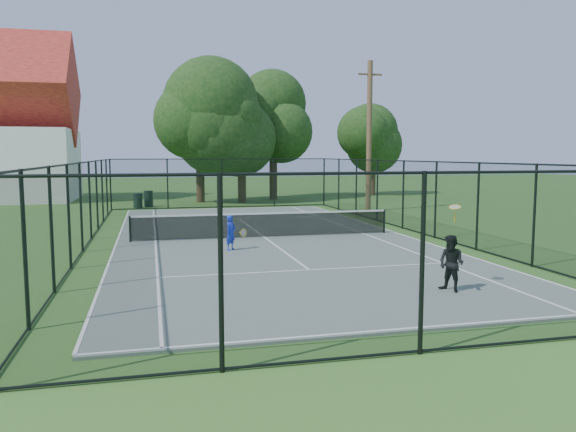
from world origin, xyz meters
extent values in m
plane|color=#3C6422|center=(0.00, 0.00, 0.00)|extent=(120.00, 120.00, 0.00)
cube|color=slate|center=(0.00, 0.00, 0.03)|extent=(11.00, 24.00, 0.06)
cylinder|color=black|center=(-5.00, 0.00, 0.53)|extent=(0.08, 0.08, 0.95)
cylinder|color=black|center=(5.00, 0.00, 0.53)|extent=(0.08, 0.08, 0.95)
cube|color=black|center=(0.00, 0.00, 0.53)|extent=(10.00, 0.03, 0.88)
cube|color=white|center=(0.00, 0.00, 0.98)|extent=(10.00, 0.05, 0.06)
cylinder|color=#332114|center=(-0.94, 17.36, 1.74)|extent=(0.56, 0.56, 3.49)
sphere|color=black|center=(-0.94, 17.36, 5.06)|extent=(6.30, 6.30, 6.30)
cylinder|color=#332114|center=(1.79, 16.56, 1.52)|extent=(0.56, 0.56, 3.04)
sphere|color=black|center=(1.79, 16.56, 4.40)|extent=(5.45, 5.45, 5.45)
cylinder|color=#332114|center=(4.40, 18.54, 1.90)|extent=(0.56, 0.56, 3.80)
sphere|color=black|center=(4.40, 18.54, 5.31)|extent=(6.04, 6.04, 6.04)
cylinder|color=#332114|center=(12.88, 20.60, 1.38)|extent=(0.56, 0.56, 2.77)
sphere|color=black|center=(12.88, 20.60, 3.98)|extent=(4.83, 4.83, 4.83)
cylinder|color=black|center=(-5.01, 14.11, 0.42)|extent=(0.54, 0.54, 0.84)
cylinder|color=black|center=(-5.01, 14.11, 0.86)|extent=(0.58, 0.58, 0.05)
cylinder|color=black|center=(-4.39, 14.73, 0.48)|extent=(0.54, 0.54, 0.96)
cylinder|color=black|center=(-4.39, 14.73, 0.98)|extent=(0.58, 0.58, 0.05)
cylinder|color=#4C3823|center=(7.91, 9.00, 4.24)|extent=(0.30, 0.30, 8.48)
cube|color=#4C3823|center=(7.91, 9.00, 7.71)|extent=(1.40, 0.10, 0.10)
imported|color=#162CC2|center=(-1.66, -2.63, 0.65)|extent=(0.50, 0.50, 1.18)
torus|color=gold|center=(-1.21, -2.48, 0.61)|extent=(0.27, 0.18, 0.29)
cylinder|color=silver|center=(-1.21, -2.48, 0.61)|extent=(0.23, 0.15, 0.25)
imported|color=black|center=(2.55, -9.53, 0.72)|extent=(0.74, 0.80, 1.33)
torus|color=gold|center=(2.80, -9.18, 2.01)|extent=(0.30, 0.28, 0.14)
cylinder|color=silver|center=(2.80, -9.18, 2.01)|extent=(0.26, 0.24, 0.11)
sphere|color=#CCE526|center=(2.93, -8.90, 1.95)|extent=(0.07, 0.07, 0.07)
camera|label=1|loc=(-4.22, -21.13, 3.26)|focal=35.00mm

